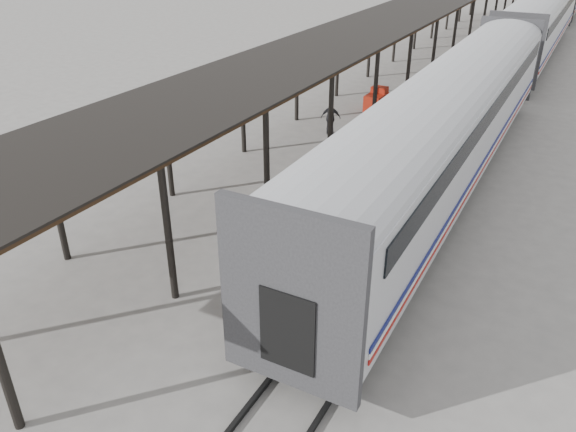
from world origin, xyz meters
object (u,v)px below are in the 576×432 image
(luggage_tug, at_px, (376,101))
(pedestrian, at_px, (331,118))
(baggage_cart, at_px, (275,265))
(porter, at_px, (270,247))

(luggage_tug, distance_m, pedestrian, 4.40)
(luggage_tug, xyz_separation_m, pedestrian, (-0.68, -4.35, 0.22))
(baggage_cart, height_order, luggage_tug, luggage_tug)
(baggage_cart, relative_size, porter, 1.54)
(luggage_tug, bearing_deg, baggage_cart, -76.39)
(baggage_cart, relative_size, pedestrian, 1.55)
(baggage_cart, height_order, porter, porter)
(luggage_tug, relative_size, porter, 0.92)
(luggage_tug, distance_m, porter, 17.50)
(luggage_tug, bearing_deg, porter, -75.98)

